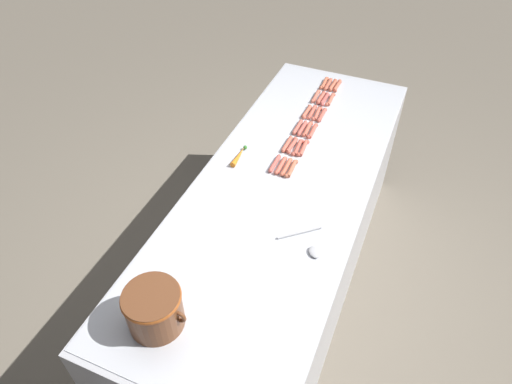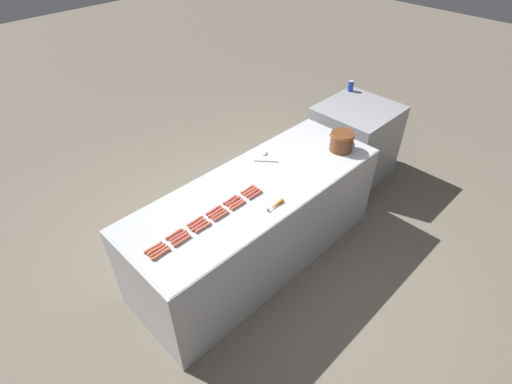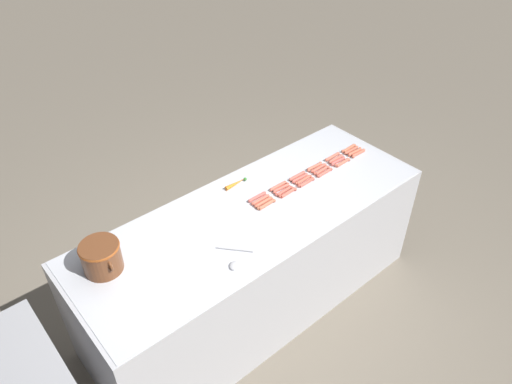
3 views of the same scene
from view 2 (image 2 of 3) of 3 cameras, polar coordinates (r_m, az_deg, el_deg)
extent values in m
plane|color=#756B5B|center=(3.99, 0.13, -9.15)|extent=(20.00, 20.00, 0.00)
cube|color=#BCBCC1|center=(3.67, 0.14, -4.52)|extent=(0.88, 2.46, 0.89)
cube|color=silver|center=(3.38, 0.15, 0.96)|extent=(0.87, 2.41, 0.00)
cube|color=#A0A0A4|center=(4.92, 13.86, 7.01)|extent=(0.80, 0.85, 0.91)
cylinder|color=#CC6249|center=(2.93, -14.62, -7.72)|extent=(0.03, 0.13, 0.02)
sphere|color=#CC6249|center=(2.91, -15.67, -8.37)|extent=(0.02, 0.02, 0.02)
sphere|color=#CC6249|center=(2.95, -13.59, -7.07)|extent=(0.02, 0.02, 0.02)
cylinder|color=#CD644D|center=(2.99, -11.72, -5.93)|extent=(0.03, 0.13, 0.02)
sphere|color=#CD644D|center=(2.97, -12.77, -6.51)|extent=(0.02, 0.02, 0.02)
sphere|color=#CD644D|center=(3.01, -10.68, -5.36)|extent=(0.02, 0.02, 0.02)
cylinder|color=#C55B4A|center=(3.06, -8.80, -4.18)|extent=(0.03, 0.13, 0.02)
sphere|color=#C55B4A|center=(3.03, -9.79, -4.76)|extent=(0.02, 0.02, 0.02)
sphere|color=#C55B4A|center=(3.08, -7.83, -3.62)|extent=(0.02, 0.02, 0.02)
cylinder|color=#CC5A49|center=(3.14, -6.14, -2.60)|extent=(0.03, 0.13, 0.02)
sphere|color=#CC5A49|center=(3.11, -7.08, -3.14)|extent=(0.02, 0.02, 0.02)
sphere|color=#CC5A49|center=(3.16, -5.21, -2.06)|extent=(0.02, 0.02, 0.02)
cylinder|color=#CA5C49|center=(3.22, -3.74, -1.11)|extent=(0.03, 0.13, 0.02)
sphere|color=#CA5C49|center=(3.19, -4.66, -1.61)|extent=(0.02, 0.02, 0.02)
sphere|color=#CA5C49|center=(3.25, -2.83, -0.63)|extent=(0.02, 0.02, 0.02)
cylinder|color=#BF6649|center=(3.32, -1.23, 0.40)|extent=(0.03, 0.13, 0.02)
sphere|color=#BF6649|center=(3.29, -2.09, -0.07)|extent=(0.02, 0.02, 0.02)
sphere|color=#BF6649|center=(3.35, -0.39, 0.87)|extent=(0.02, 0.02, 0.02)
cylinder|color=#CD654B|center=(2.91, -14.20, -8.01)|extent=(0.03, 0.13, 0.02)
sphere|color=#CD654B|center=(2.89, -15.24, -8.67)|extent=(0.02, 0.02, 0.02)
sphere|color=#CD654B|center=(2.93, -13.17, -7.35)|extent=(0.02, 0.02, 0.02)
cylinder|color=#C65951|center=(2.97, -11.14, -6.21)|extent=(0.03, 0.13, 0.02)
sphere|color=#C65951|center=(2.94, -12.14, -6.85)|extent=(0.02, 0.02, 0.02)
sphere|color=#C65951|center=(2.99, -10.17, -5.57)|extent=(0.02, 0.02, 0.02)
cylinder|color=#CB624E|center=(3.04, -8.46, -4.51)|extent=(0.03, 0.13, 0.02)
sphere|color=#CB624E|center=(3.02, -9.49, -5.05)|extent=(0.02, 0.02, 0.02)
sphere|color=#CB624E|center=(3.06, -7.44, -3.97)|extent=(0.02, 0.02, 0.02)
cylinder|color=#CD614B|center=(3.11, -5.83, -2.96)|extent=(0.03, 0.13, 0.02)
sphere|color=#CD614B|center=(3.08, -6.79, -3.50)|extent=(0.02, 0.02, 0.02)
sphere|color=#CD614B|center=(3.14, -4.88, -2.43)|extent=(0.02, 0.02, 0.02)
cylinder|color=#C25949|center=(3.20, -3.27, -1.32)|extent=(0.03, 0.13, 0.02)
sphere|color=#C25949|center=(3.18, -4.20, -1.82)|extent=(0.02, 0.02, 0.02)
sphere|color=#C25949|center=(3.23, -2.36, -0.83)|extent=(0.02, 0.02, 0.02)
cylinder|color=#CD6348|center=(3.30, -0.88, 0.15)|extent=(0.03, 0.13, 0.02)
sphere|color=#CD6348|center=(3.27, -1.72, -0.35)|extent=(0.02, 0.02, 0.02)
sphere|color=#CD6348|center=(3.33, -0.05, 0.63)|extent=(0.02, 0.02, 0.02)
cylinder|color=#C05F47|center=(2.89, -13.80, -8.34)|extent=(0.02, 0.13, 0.02)
sphere|color=#C05F47|center=(2.87, -14.89, -8.98)|extent=(0.02, 0.02, 0.02)
sphere|color=#C05F47|center=(2.91, -12.73, -7.71)|extent=(0.02, 0.02, 0.02)
cylinder|color=#C65E4D|center=(2.95, -10.93, -6.55)|extent=(0.03, 0.13, 0.02)
sphere|color=#C65E4D|center=(2.92, -11.94, -7.20)|extent=(0.02, 0.02, 0.02)
sphere|color=#C65E4D|center=(2.97, -9.94, -5.92)|extent=(0.02, 0.02, 0.02)
cylinder|color=#C85E4B|center=(3.02, -8.12, -4.87)|extent=(0.03, 0.13, 0.02)
sphere|color=#C85E4B|center=(2.99, -9.12, -5.45)|extent=(0.02, 0.02, 0.02)
sphere|color=#C85E4B|center=(3.04, -7.13, -4.29)|extent=(0.02, 0.02, 0.02)
cylinder|color=#C95B4E|center=(3.10, -5.38, -3.19)|extent=(0.03, 0.13, 0.02)
sphere|color=#C95B4E|center=(3.07, -6.29, -3.78)|extent=(0.02, 0.02, 0.02)
sphere|color=#C95B4E|center=(3.13, -4.48, -2.62)|extent=(0.02, 0.02, 0.02)
cylinder|color=#CA5E4D|center=(3.18, -2.91, -1.68)|extent=(0.03, 0.13, 0.02)
sphere|color=#CA5E4D|center=(3.15, -3.74, -2.26)|extent=(0.02, 0.02, 0.02)
sphere|color=#CA5E4D|center=(3.22, -2.11, -1.11)|extent=(0.02, 0.02, 0.02)
cylinder|color=#CC604C|center=(3.28, -0.49, -0.10)|extent=(0.03, 0.13, 0.02)
sphere|color=#CC604C|center=(3.25, -1.33, -0.61)|extent=(0.02, 0.02, 0.02)
sphere|color=#CC604C|center=(3.32, 0.33, 0.39)|extent=(0.02, 0.02, 0.02)
cylinder|color=#CD6749|center=(2.87, -13.55, -8.71)|extent=(0.03, 0.13, 0.02)
sphere|color=#CD6749|center=(2.85, -14.68, -9.31)|extent=(0.02, 0.02, 0.02)
sphere|color=#CD6749|center=(2.89, -12.44, -8.10)|extent=(0.02, 0.02, 0.02)
cylinder|color=#CB6650|center=(2.92, -10.57, -6.96)|extent=(0.03, 0.13, 0.02)
sphere|color=#CB6650|center=(2.90, -11.63, -7.57)|extent=(0.02, 0.02, 0.02)
sphere|color=#CB6650|center=(2.95, -9.52, -6.35)|extent=(0.02, 0.02, 0.02)
cylinder|color=#CB654E|center=(3.00, -7.61, -5.09)|extent=(0.03, 0.13, 0.02)
sphere|color=#CB654E|center=(2.97, -8.55, -5.73)|extent=(0.02, 0.02, 0.02)
sphere|color=#CB654E|center=(3.03, -6.68, -4.47)|extent=(0.02, 0.02, 0.02)
cylinder|color=#C15F50|center=(3.08, -5.05, -3.49)|extent=(0.02, 0.13, 0.02)
sphere|color=#C15F50|center=(3.05, -5.98, -4.08)|extent=(0.02, 0.02, 0.02)
sphere|color=#C15F50|center=(3.11, -4.14, -2.92)|extent=(0.02, 0.02, 0.02)
cylinder|color=#C9614D|center=(3.16, -2.54, -1.93)|extent=(0.02, 0.13, 0.02)
sphere|color=#C9614D|center=(3.13, -3.42, -2.49)|extent=(0.02, 0.02, 0.02)
sphere|color=#C9614D|center=(3.20, -1.68, -1.39)|extent=(0.02, 0.02, 0.02)
cylinder|color=#C9594F|center=(3.26, -0.08, -0.41)|extent=(0.02, 0.13, 0.02)
sphere|color=#C9594F|center=(3.23, -0.90, -0.94)|extent=(0.02, 0.02, 0.02)
sphere|color=#C9594F|center=(3.30, 0.73, 0.10)|extent=(0.02, 0.02, 0.02)
cylinder|color=brown|center=(3.87, 12.26, 7.13)|extent=(0.22, 0.22, 0.18)
torus|color=#9E4A1B|center=(3.83, 12.42, 8.13)|extent=(0.23, 0.23, 0.03)
torus|color=brown|center=(3.91, 10.98, 8.00)|extent=(0.06, 0.02, 0.06)
torus|color=brown|center=(3.81, 13.63, 6.71)|extent=(0.06, 0.02, 0.06)
cylinder|color=#B7B7BC|center=(3.66, 1.43, 4.48)|extent=(0.17, 0.15, 0.01)
ellipsoid|color=#B7B7BC|center=(3.77, 1.25, 5.66)|extent=(0.08, 0.09, 0.02)
cone|color=orange|center=(3.16, 2.84, -1.87)|extent=(0.04, 0.17, 0.03)
sphere|color=#387F2D|center=(3.12, 1.74, -2.57)|extent=(0.02, 0.02, 0.02)
cylinder|color=#1938B2|center=(5.05, 13.50, 14.63)|extent=(0.07, 0.07, 0.12)
cylinder|color=silver|center=(5.03, 13.61, 15.28)|extent=(0.06, 0.06, 0.00)
camera|label=1|loc=(4.35, 12.85, 32.16)|focal=32.10mm
camera|label=3|loc=(5.03, -2.75, 38.49)|focal=33.77mm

